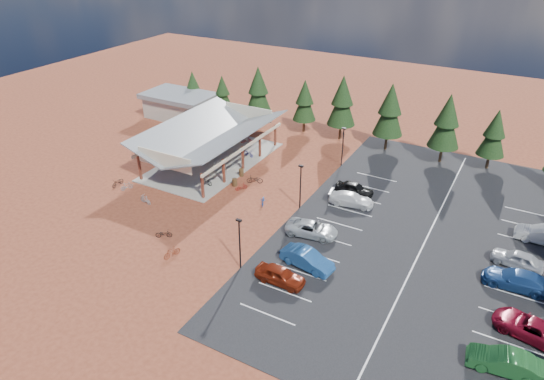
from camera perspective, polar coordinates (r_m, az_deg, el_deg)
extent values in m
plane|color=maroon|center=(53.34, -2.50, -1.72)|extent=(140.00, 140.00, 0.00)
cube|color=black|center=(50.29, 17.79, -5.32)|extent=(27.00, 44.00, 0.04)
cube|color=gray|center=(63.43, -6.95, 3.38)|extent=(10.60, 18.60, 0.10)
cube|color=#5D261A|center=(59.81, -15.30, 2.53)|extent=(0.25, 0.25, 3.00)
cube|color=#5D261A|center=(62.54, -12.71, 4.04)|extent=(0.25, 0.25, 3.00)
cube|color=#5D261A|center=(65.42, -10.33, 5.42)|extent=(0.25, 0.25, 3.00)
cube|color=#5D261A|center=(68.43, -8.15, 6.68)|extent=(0.25, 0.25, 3.00)
cube|color=#5D261A|center=(71.57, -6.15, 7.81)|extent=(0.25, 0.25, 3.00)
cube|color=#5D261A|center=(54.28, -8.18, 0.50)|extent=(0.25, 0.25, 3.00)
cube|color=#5D261A|center=(57.26, -5.70, 2.25)|extent=(0.25, 0.25, 3.00)
cube|color=#5D261A|center=(60.39, -3.46, 3.82)|extent=(0.25, 0.25, 3.00)
cube|color=#5D261A|center=(63.65, -1.45, 5.22)|extent=(0.25, 0.25, 3.00)
cube|color=#5D261A|center=(67.01, 0.38, 6.48)|extent=(0.25, 0.25, 3.00)
cube|color=beige|center=(65.09, -10.73, 6.70)|extent=(0.22, 18.00, 0.35)
cube|color=beige|center=(59.58, -3.18, 5.05)|extent=(0.22, 18.00, 0.35)
cube|color=slate|center=(63.50, -9.31, 7.13)|extent=(5.85, 19.40, 2.13)
cube|color=slate|center=(60.29, -4.91, 6.21)|extent=(5.85, 19.40, 2.13)
cube|color=beige|center=(55.53, -12.54, 3.42)|extent=(7.50, 0.15, 1.80)
cube|color=beige|center=(68.83, -2.77, 9.12)|extent=(7.50, 0.15, 1.80)
cube|color=#ADA593|center=(78.94, -10.77, 9.50)|extent=(10.00, 6.00, 3.20)
cube|color=slate|center=(78.33, -10.90, 10.85)|extent=(11.00, 7.00, 0.70)
cylinder|color=black|center=(42.65, -3.81, -6.47)|extent=(0.14, 0.14, 5.00)
cube|color=black|center=(41.22, -3.93, -3.58)|extent=(0.50, 0.25, 0.18)
cylinder|color=black|center=(51.55, 3.35, 0.29)|extent=(0.14, 0.14, 5.00)
cube|color=black|center=(50.38, 3.44, 2.83)|extent=(0.50, 0.25, 0.18)
cylinder|color=black|center=(61.52, 8.30, 4.96)|extent=(0.14, 0.14, 5.00)
cube|color=black|center=(60.54, 8.47, 7.17)|extent=(0.50, 0.25, 0.18)
cylinder|color=#4A321A|center=(57.06, -4.41, 0.91)|extent=(0.60, 0.60, 0.90)
cylinder|color=#4A321A|center=(59.29, -3.62, 2.08)|extent=(0.60, 0.60, 0.90)
cylinder|color=#382314|center=(81.73, -9.10, 9.73)|extent=(0.36, 0.36, 1.60)
cone|color=black|center=(80.89, -9.25, 11.55)|extent=(2.82, 2.82, 3.85)
cone|color=black|center=(80.44, -9.34, 12.64)|extent=(2.18, 2.18, 2.89)
cylinder|color=#382314|center=(78.20, -5.73, 9.08)|extent=(0.36, 0.36, 1.65)
cone|color=black|center=(77.30, -5.83, 11.03)|extent=(2.90, 2.90, 3.96)
cone|color=black|center=(76.82, -5.90, 12.20)|extent=(2.24, 2.24, 2.97)
cylinder|color=#382314|center=(74.60, -1.58, 8.45)|extent=(0.36, 0.36, 2.20)
cone|color=black|center=(73.38, -1.61, 11.19)|extent=(3.88, 3.88, 5.29)
cone|color=black|center=(72.74, -1.64, 12.85)|extent=(3.00, 3.00, 3.97)
cylinder|color=#382314|center=(72.24, 3.77, 7.58)|extent=(0.36, 0.36, 1.92)
cone|color=black|center=(71.13, 3.85, 10.02)|extent=(3.37, 3.37, 4.60)
cone|color=black|center=(70.53, 3.90, 11.49)|extent=(2.60, 2.60, 3.45)
cylinder|color=#382314|center=(70.18, 8.02, 6.84)|extent=(0.36, 0.36, 2.25)
cone|color=black|center=(68.86, 8.23, 9.80)|extent=(3.96, 3.96, 5.40)
cone|color=black|center=(68.17, 8.37, 11.58)|extent=(3.06, 3.06, 4.05)
cylinder|color=#382314|center=(67.87, 13.27, 5.56)|extent=(0.36, 0.36, 2.26)
cone|color=black|center=(66.50, 13.64, 8.60)|extent=(3.98, 3.98, 5.43)
cone|color=black|center=(65.78, 13.87, 10.44)|extent=(3.08, 3.08, 4.07)
cylinder|color=#382314|center=(66.15, 19.25, 4.03)|extent=(0.36, 0.36, 2.22)
cone|color=black|center=(64.76, 19.78, 7.06)|extent=(3.91, 3.91, 5.33)
cone|color=black|center=(64.03, 20.11, 8.90)|extent=(3.02, 3.02, 4.00)
cylinder|color=#382314|center=(66.62, 24.05, 3.11)|extent=(0.36, 0.36, 1.90)
cone|color=black|center=(65.42, 24.61, 5.65)|extent=(3.35, 3.35, 4.56)
cone|color=black|center=(64.78, 24.95, 7.19)|extent=(2.59, 2.59, 3.42)
imported|color=black|center=(61.93, -12.15, 2.74)|extent=(1.65, 0.90, 0.82)
imported|color=#9D9FA5|center=(64.79, -9.83, 4.27)|extent=(1.77, 0.97, 1.02)
imported|color=navy|center=(66.63, -7.98, 5.03)|extent=(1.58, 0.73, 0.80)
imported|color=maroon|center=(69.11, -5.74, 6.16)|extent=(1.74, 0.96, 1.01)
imported|color=black|center=(57.47, -7.77, 1.08)|extent=(1.88, 0.82, 0.96)
imported|color=#A1A4A9|center=(61.59, -6.28, 3.13)|extent=(1.55, 0.87, 0.90)
imported|color=#2628A1|center=(64.13, -2.77, 4.35)|extent=(1.77, 1.05, 0.88)
imported|color=maroon|center=(68.00, -3.06, 5.90)|extent=(1.81, 0.97, 1.05)
imported|color=black|center=(59.67, -17.69, 0.88)|extent=(0.74, 1.86, 0.96)
imported|color=gray|center=(58.52, -16.71, 0.44)|extent=(1.00, 1.56, 0.91)
imported|color=maroon|center=(45.97, -11.69, -7.16)|extent=(0.99, 1.87, 1.08)
imported|color=black|center=(48.87, -12.62, -5.04)|extent=(1.67, 1.36, 0.85)
imported|color=#97989E|center=(55.05, -14.68, -1.07)|extent=(1.75, 0.73, 1.02)
imported|color=#13449D|center=(53.15, -1.05, -1.24)|extent=(1.28, 1.84, 0.92)
imported|color=maroon|center=(56.06, -3.63, 0.41)|extent=(1.22, 1.50, 0.91)
imported|color=black|center=(57.45, -2.05, 1.25)|extent=(2.00, 1.45, 1.00)
imported|color=maroon|center=(41.97, 0.97, -9.99)|extent=(4.45, 1.83, 1.51)
imported|color=#1E4C86|center=(43.75, 4.16, -8.11)|extent=(5.20, 2.47, 1.65)
imported|color=#AEB3B7|center=(47.99, 4.70, -4.57)|extent=(5.45, 3.14, 1.43)
imported|color=white|center=(53.54, 9.29, -1.06)|extent=(5.14, 2.78, 1.42)
imported|color=black|center=(55.59, 9.67, 0.14)|extent=(4.37, 1.80, 1.48)
imported|color=#1C5224|center=(38.56, 25.70, -17.75)|extent=(5.11, 2.31, 1.63)
imported|color=maroon|center=(42.05, 28.14, -14.10)|extent=(5.79, 3.54, 1.50)
imported|color=navy|center=(46.31, 26.87, -9.37)|extent=(5.61, 2.43, 1.61)
imported|color=#ACAEB5|center=(48.99, 26.90, -7.23)|extent=(4.64, 2.32, 1.52)
imported|color=silver|center=(53.52, 29.32, -4.64)|extent=(5.12, 1.91, 1.67)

